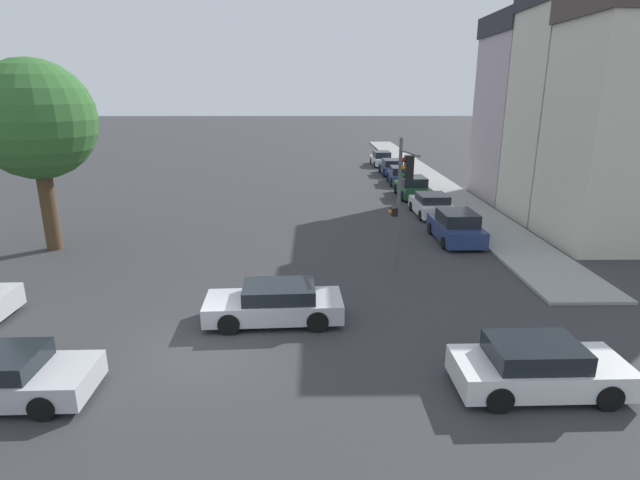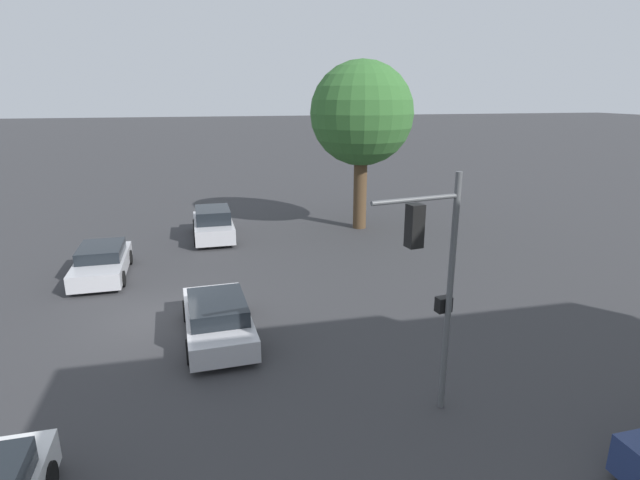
# 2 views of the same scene
# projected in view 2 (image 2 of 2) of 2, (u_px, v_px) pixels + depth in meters

# --- Properties ---
(ground_plane) EXTENTS (300.00, 300.00, 0.00)m
(ground_plane) POSITION_uv_depth(u_px,v_px,m) (158.00, 318.00, 16.41)
(ground_plane) COLOR #333335
(street_tree) EXTENTS (5.37, 5.37, 8.80)m
(street_tree) POSITION_uv_depth(u_px,v_px,m) (362.00, 114.00, 25.79)
(street_tree) COLOR #4C3823
(street_tree) RESTS_ON ground_plane
(traffic_signal) EXTENTS (0.79, 2.17, 5.58)m
(traffic_signal) POSITION_uv_depth(u_px,v_px,m) (433.00, 264.00, 10.64)
(traffic_signal) COLOR #515456
(traffic_signal) RESTS_ON ground_plane
(crossing_car_1) EXTENTS (4.58, 2.15, 1.28)m
(crossing_car_1) POSITION_uv_depth(u_px,v_px,m) (218.00, 318.00, 14.99)
(crossing_car_1) COLOR #B7B7BC
(crossing_car_1) RESTS_ON ground_plane
(crossing_car_2) EXTENTS (4.41, 2.04, 1.26)m
(crossing_car_2) POSITION_uv_depth(u_px,v_px,m) (102.00, 262.00, 20.02)
(crossing_car_2) COLOR #B7B7BC
(crossing_car_2) RESTS_ON ground_plane
(crossing_car_3) EXTENTS (4.49, 2.06, 1.58)m
(crossing_car_3) POSITION_uv_depth(u_px,v_px,m) (213.00, 224.00, 25.30)
(crossing_car_3) COLOR #B7B7BC
(crossing_car_3) RESTS_ON ground_plane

